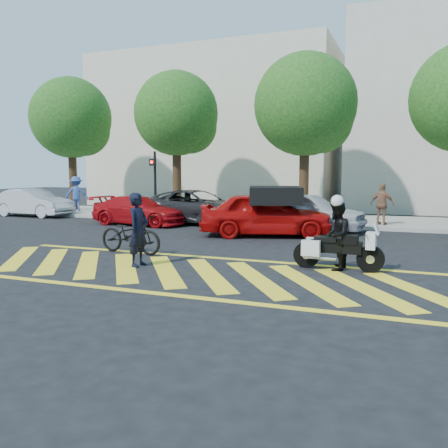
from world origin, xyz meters
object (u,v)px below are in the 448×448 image
at_px(parked_far_left, 33,203).
at_px(parked_mid_left, 197,207).
at_px(red_convertible, 266,214).
at_px(parked_left, 139,210).
at_px(bicycle, 131,234).
at_px(parked_mid_right, 308,211).
at_px(officer_moto, 336,236).
at_px(officer_bike, 138,230).
at_px(police_motorcycle, 337,249).

xyz_separation_m(parked_far_left, parked_mid_left, (9.17, 0.00, 0.04)).
relative_size(red_convertible, parked_far_left, 1.09).
distance_m(red_convertible, parked_mid_left, 4.80).
bearing_deg(parked_left, bicycle, -146.32).
xyz_separation_m(bicycle, parked_mid_right, (3.56, 6.75, 0.22)).
height_order(bicycle, officer_moto, officer_moto).
bearing_deg(officer_bike, officer_moto, -73.47).
relative_size(officer_moto, parked_mid_left, 0.30).
relative_size(bicycle, police_motorcycle, 0.98).
bearing_deg(officer_moto, officer_bike, -72.50).
relative_size(officer_bike, red_convertible, 0.38).
bearing_deg(parked_mid_right, red_convertible, 156.81).
relative_size(parked_left, parked_mid_left, 0.80).
height_order(red_convertible, parked_mid_left, red_convertible).
distance_m(parked_left, parked_mid_right, 7.16).
bearing_deg(red_convertible, officer_moto, -165.06).
bearing_deg(officer_moto, parked_far_left, -114.02).
height_order(police_motorcycle, parked_far_left, parked_far_left).
bearing_deg(bicycle, parked_mid_right, -20.79).
bearing_deg(parked_mid_left, police_motorcycle, -131.86).
xyz_separation_m(police_motorcycle, parked_mid_right, (-2.12, 6.89, 0.26)).
relative_size(officer_bike, parked_far_left, 0.42).
relative_size(officer_bike, parked_left, 0.42).
relative_size(officer_moto, parked_left, 0.38).
bearing_deg(bicycle, parked_left, 36.96).
distance_m(officer_moto, parked_far_left, 18.01).
bearing_deg(police_motorcycle, officer_moto, -176.00).
bearing_deg(parked_mid_left, officer_moto, -131.92).
bearing_deg(officer_bike, parked_mid_right, -16.03).
height_order(officer_bike, officer_moto, officer_bike).
relative_size(police_motorcycle, red_convertible, 0.45).
xyz_separation_m(bicycle, officer_moto, (5.66, -0.14, 0.27)).
bearing_deg(officer_moto, parked_mid_left, -135.93).
relative_size(officer_bike, officer_moto, 1.10).
height_order(officer_bike, parked_left, officer_bike).
xyz_separation_m(parked_left, parked_mid_right, (7.14, 0.54, 0.14)).
bearing_deg(parked_mid_left, parked_left, 127.20).
height_order(parked_far_left, parked_mid_left, parked_mid_left).
bearing_deg(red_convertible, parked_mid_right, -46.67).
bearing_deg(police_motorcycle, parked_left, 146.73).
bearing_deg(officer_bike, parked_left, 31.97).
height_order(officer_moto, parked_mid_left, officer_moto).
height_order(red_convertible, parked_far_left, red_convertible).
distance_m(police_motorcycle, parked_far_left, 18.03).
bearing_deg(parked_far_left, police_motorcycle, -113.38).
bearing_deg(parked_left, officer_moto, -120.76).
distance_m(officer_bike, officer_moto, 4.68).
xyz_separation_m(officer_bike, red_convertible, (1.32, 6.26, -0.10)).
relative_size(red_convertible, parked_mid_left, 0.87).
height_order(police_motorcycle, officer_moto, officer_moto).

